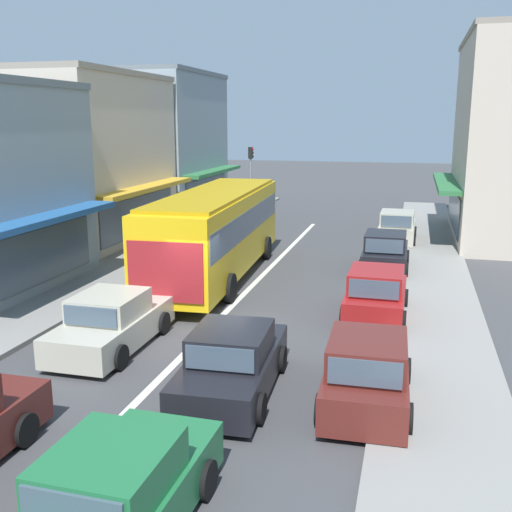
{
  "coord_description": "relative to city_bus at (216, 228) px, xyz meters",
  "views": [
    {
      "loc": [
        5.36,
        -15.22,
        5.78
      ],
      "look_at": [
        0.26,
        4.17,
        1.2
      ],
      "focal_mm": 42.0,
      "sensor_mm": 36.0,
      "label": 1
    }
  ],
  "objects": [
    {
      "name": "ground_plane",
      "position": [
        1.58,
        -5.42,
        -1.88
      ],
      "size": [
        140.0,
        140.0,
        0.0
      ],
      "primitive_type": "plane",
      "color": "#3F3F42"
    },
    {
      "name": "lane_centre_line",
      "position": [
        1.58,
        -1.42,
        -1.88
      ],
      "size": [
        0.2,
        28.0,
        0.01
      ],
      "primitive_type": "cube",
      "color": "silver",
      "rests_on": "ground"
    },
    {
      "name": "sidewalk_left",
      "position": [
        -5.22,
        0.58,
        -1.81
      ],
      "size": [
        5.2,
        44.0,
        0.14
      ],
      "primitive_type": "cube",
      "color": "gray",
      "rests_on": "ground"
    },
    {
      "name": "kerb_right",
      "position": [
        7.78,
        0.58,
        -1.82
      ],
      "size": [
        2.8,
        44.0,
        0.12
      ],
      "primitive_type": "cube",
      "color": "gray",
      "rests_on": "ground"
    },
    {
      "name": "shopfront_mid_block",
      "position": [
        -8.6,
        4.83,
        2.08
      ],
      "size": [
        7.42,
        9.33,
        7.93
      ],
      "color": "beige",
      "rests_on": "ground"
    },
    {
      "name": "shopfront_far_end",
      "position": [
        -8.6,
        14.13,
        2.42
      ],
      "size": [
        7.61,
        8.81,
        8.62
      ],
      "color": "#84939E",
      "rests_on": "ground"
    },
    {
      "name": "city_bus",
      "position": [
        0.0,
        0.0,
        0.0
      ],
      "size": [
        3.12,
        10.97,
        3.23
      ],
      "color": "yellow",
      "rests_on": "ground"
    },
    {
      "name": "sedan_queue_far_back",
      "position": [
        -0.38,
        -7.44,
        -1.22
      ],
      "size": [
        1.91,
        4.21,
        1.47
      ],
      "color": "#B7B29E",
      "rests_on": "ground"
    },
    {
      "name": "sedan_adjacent_lane_trail",
      "position": [
        3.39,
        -9.14,
        -1.22
      ],
      "size": [
        2.05,
        4.28,
        1.47
      ],
      "color": "black",
      "rests_on": "ground"
    },
    {
      "name": "sedan_behind_bus_near",
      "position": [
        3.2,
        -14.08,
        -1.22
      ],
      "size": [
        1.96,
        4.23,
        1.47
      ],
      "color": "#1E6638",
      "rests_on": "ground"
    },
    {
      "name": "parked_hatchback_kerb_front",
      "position": [
        6.24,
        -9.02,
        -1.17
      ],
      "size": [
        1.9,
        3.74,
        1.54
      ],
      "color": "#561E19",
      "rests_on": "ground"
    },
    {
      "name": "parked_hatchback_kerb_second",
      "position": [
        6.06,
        -3.3,
        -1.17
      ],
      "size": [
        1.85,
        3.72,
        1.54
      ],
      "color": "maroon",
      "rests_on": "ground"
    },
    {
      "name": "parked_hatchback_kerb_third",
      "position": [
        6.03,
        2.65,
        -1.17
      ],
      "size": [
        1.82,
        3.7,
        1.54
      ],
      "color": "black",
      "rests_on": "ground"
    },
    {
      "name": "parked_hatchback_kerb_rear",
      "position": [
        6.29,
        8.41,
        -1.17
      ],
      "size": [
        1.86,
        3.72,
        1.54
      ],
      "color": "#B7B29E",
      "rests_on": "ground"
    },
    {
      "name": "traffic_light_downstreet",
      "position": [
        -2.56,
        14.21,
        0.97
      ],
      "size": [
        0.32,
        0.24,
        4.2
      ],
      "color": "gray",
      "rests_on": "ground"
    },
    {
      "name": "pedestrian_with_handbag_near",
      "position": [
        -3.47,
        6.24,
        -0.81
      ],
      "size": [
        0.29,
        0.65,
        1.63
      ],
      "color": "#4C4742",
      "rests_on": "sidewalk_left"
    }
  ]
}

